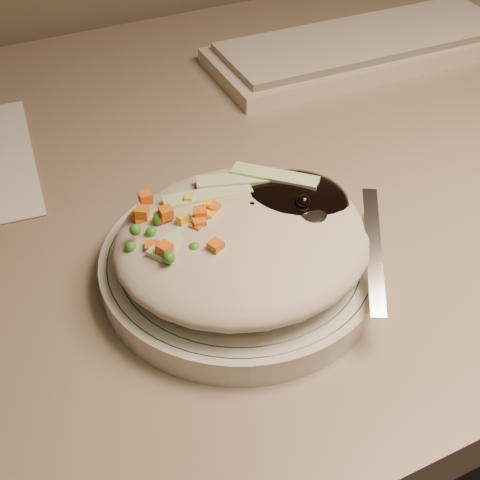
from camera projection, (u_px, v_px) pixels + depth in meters
name	position (u px, v px, depth m)	size (l,w,h in m)	color
desk	(223.00, 303.00, 0.77)	(1.40, 0.70, 0.74)	#81725D
plate	(240.00, 266.00, 0.51)	(0.21, 0.21, 0.02)	silver
plate_rim	(240.00, 256.00, 0.51)	(0.20, 0.20, 0.00)	#144723
meal	(246.00, 233.00, 0.49)	(0.21, 0.19, 0.05)	#BAAF97
keyboard	(366.00, 46.00, 0.81)	(0.39, 0.15, 0.03)	beige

